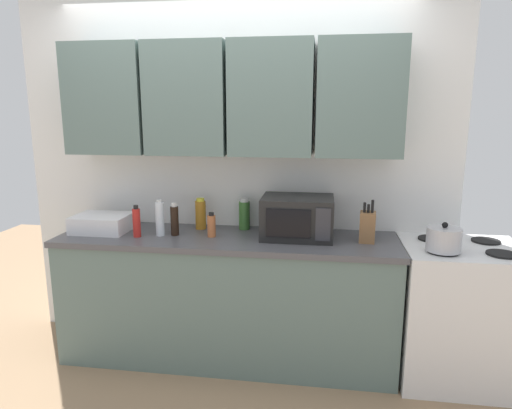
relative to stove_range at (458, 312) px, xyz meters
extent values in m
cube|color=white|center=(-1.55, 0.35, 0.85)|extent=(3.20, 0.06, 2.60)
cube|color=slate|center=(-2.41, 0.16, 1.37)|extent=(0.55, 0.33, 0.75)
cube|color=slate|center=(-1.84, 0.16, 1.37)|extent=(0.55, 0.33, 0.75)
cube|color=slate|center=(-1.26, 0.16, 1.37)|extent=(0.55, 0.33, 0.75)
cube|color=slate|center=(-0.69, 0.16, 1.37)|extent=(0.55, 0.33, 0.75)
cube|color=slate|center=(-1.55, 0.02, -0.02)|extent=(2.30, 0.60, 0.86)
cube|color=#4C4C51|center=(-1.55, 0.02, 0.43)|extent=(2.33, 0.63, 0.04)
cube|color=silver|center=(0.00, 0.00, 0.00)|extent=(0.76, 0.64, 0.90)
cylinder|color=black|center=(-0.17, -0.14, 0.45)|extent=(0.18, 0.18, 0.01)
cylinder|color=black|center=(0.17, -0.14, 0.45)|extent=(0.18, 0.18, 0.01)
cylinder|color=black|center=(-0.17, 0.14, 0.45)|extent=(0.18, 0.18, 0.01)
cylinder|color=black|center=(0.17, 0.14, 0.45)|extent=(0.18, 0.18, 0.01)
cylinder|color=#B2B2B7|center=(-0.17, -0.14, 0.53)|extent=(0.20, 0.20, 0.14)
sphere|color=black|center=(-0.17, -0.14, 0.62)|extent=(0.04, 0.04, 0.04)
cube|color=black|center=(-1.07, 0.08, 0.59)|extent=(0.48, 0.36, 0.28)
cube|color=black|center=(-1.12, -0.11, 0.59)|extent=(0.29, 0.01, 0.18)
cube|color=#2D2D33|center=(-0.90, -0.11, 0.59)|extent=(0.10, 0.01, 0.21)
cube|color=silver|center=(-2.46, 0.02, 0.51)|extent=(0.38, 0.30, 0.12)
cube|color=brown|center=(-0.61, 0.03, 0.55)|extent=(0.11, 0.13, 0.20)
cylinder|color=black|center=(-0.63, 0.02, 0.68)|extent=(0.02, 0.02, 0.07)
cylinder|color=black|center=(-0.61, 0.02, 0.68)|extent=(0.02, 0.02, 0.05)
cylinder|color=black|center=(-0.58, 0.02, 0.69)|extent=(0.02, 0.02, 0.08)
cylinder|color=#AD701E|center=(-1.78, 0.19, 0.55)|extent=(0.08, 0.08, 0.21)
cylinder|color=yellow|center=(-1.78, 0.19, 0.67)|extent=(0.06, 0.06, 0.02)
cylinder|color=#BC6638|center=(-1.65, 0.00, 0.52)|extent=(0.06, 0.06, 0.15)
cylinder|color=black|center=(-1.65, 0.00, 0.61)|extent=(0.04, 0.04, 0.02)
cylinder|color=silver|center=(-2.01, -0.03, 0.57)|extent=(0.06, 0.06, 0.23)
cylinder|color=silver|center=(-2.01, -0.03, 0.69)|extent=(0.03, 0.03, 0.02)
cylinder|color=#386B2D|center=(-1.46, 0.23, 0.55)|extent=(0.08, 0.08, 0.20)
cylinder|color=silver|center=(-1.46, 0.23, 0.66)|extent=(0.06, 0.06, 0.03)
cylinder|color=red|center=(-2.16, -0.08, 0.55)|extent=(0.05, 0.05, 0.20)
cylinder|color=black|center=(-2.16, -0.08, 0.66)|extent=(0.03, 0.03, 0.03)
cylinder|color=black|center=(-1.91, 0.00, 0.55)|extent=(0.06, 0.06, 0.20)
cylinder|color=silver|center=(-1.91, 0.00, 0.66)|extent=(0.04, 0.04, 0.03)
camera|label=1|loc=(-0.91, -2.92, 1.30)|focal=31.69mm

